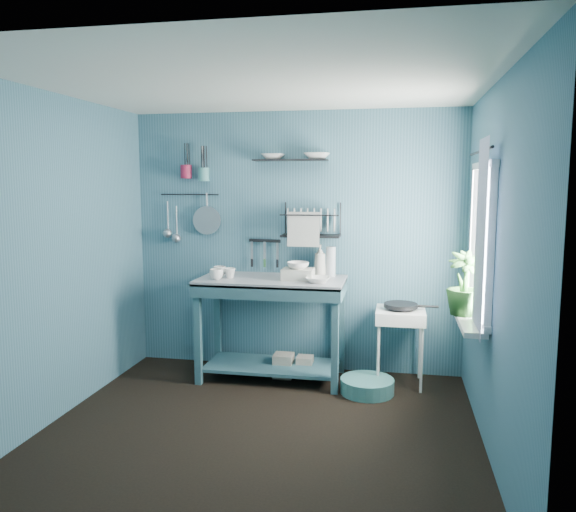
% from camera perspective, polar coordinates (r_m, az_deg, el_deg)
% --- Properties ---
extents(floor, '(3.20, 3.20, 0.00)m').
position_cam_1_polar(floor, '(4.35, -2.90, -17.34)').
color(floor, black).
rests_on(floor, ground).
extents(ceiling, '(3.20, 3.20, 0.00)m').
position_cam_1_polar(ceiling, '(4.01, -3.14, 17.14)').
color(ceiling, silver).
rests_on(ceiling, ground).
extents(wall_back, '(3.20, 0.00, 3.20)m').
position_cam_1_polar(wall_back, '(5.45, 0.78, 1.41)').
color(wall_back, '#3A6678').
rests_on(wall_back, ground).
extents(wall_front, '(3.20, 0.00, 3.20)m').
position_cam_1_polar(wall_front, '(2.59, -11.06, -5.56)').
color(wall_front, '#3A6678').
rests_on(wall_front, ground).
extents(wall_left, '(0.00, 3.00, 3.00)m').
position_cam_1_polar(wall_left, '(4.64, -22.56, -0.23)').
color(wall_left, '#3A6678').
rests_on(wall_left, ground).
extents(wall_right, '(0.00, 3.00, 3.00)m').
position_cam_1_polar(wall_right, '(3.93, 20.26, -1.43)').
color(wall_right, '#3A6678').
rests_on(wall_right, ground).
extents(work_counter, '(1.44, 0.90, 0.95)m').
position_cam_1_polar(work_counter, '(5.27, -1.65, -7.38)').
color(work_counter, '#305965').
rests_on(work_counter, floor).
extents(mug_left, '(0.12, 0.12, 0.10)m').
position_cam_1_polar(mug_left, '(5.13, -7.30, -1.86)').
color(mug_left, white).
rests_on(mug_left, work_counter).
extents(mug_mid, '(0.14, 0.14, 0.09)m').
position_cam_1_polar(mug_mid, '(5.20, -5.91, -1.74)').
color(mug_mid, white).
rests_on(mug_mid, work_counter).
extents(mug_right, '(0.17, 0.17, 0.10)m').
position_cam_1_polar(mug_right, '(5.29, -6.97, -1.58)').
color(mug_right, white).
rests_on(mug_right, work_counter).
extents(wash_tub, '(0.28, 0.22, 0.10)m').
position_cam_1_polar(wash_tub, '(5.09, 1.03, -1.86)').
color(wash_tub, beige).
rests_on(wash_tub, work_counter).
extents(tub_bowl, '(0.20, 0.19, 0.06)m').
position_cam_1_polar(tub_bowl, '(5.08, 1.03, -0.96)').
color(tub_bowl, white).
rests_on(tub_bowl, wash_tub).
extents(soap_bottle, '(0.11, 0.12, 0.30)m').
position_cam_1_polar(soap_bottle, '(5.27, 3.26, -0.46)').
color(soap_bottle, beige).
rests_on(soap_bottle, work_counter).
extents(water_bottle, '(0.09, 0.09, 0.28)m').
position_cam_1_polar(water_bottle, '(5.28, 4.37, -0.56)').
color(water_bottle, silver).
rests_on(water_bottle, work_counter).
extents(counter_bowl, '(0.22, 0.22, 0.05)m').
position_cam_1_polar(counter_bowl, '(4.94, 3.05, -2.44)').
color(counter_bowl, white).
rests_on(counter_bowl, work_counter).
extents(hotplate_stand, '(0.49, 0.49, 0.69)m').
position_cam_1_polar(hotplate_stand, '(5.25, 11.28, -9.04)').
color(hotplate_stand, white).
rests_on(hotplate_stand, floor).
extents(frying_pan, '(0.30, 0.30, 0.03)m').
position_cam_1_polar(frying_pan, '(5.15, 11.38, -4.94)').
color(frying_pan, black).
rests_on(frying_pan, hotplate_stand).
extents(knife_strip, '(0.32, 0.05, 0.03)m').
position_cam_1_polar(knife_strip, '(5.48, -2.38, 1.57)').
color(knife_strip, black).
rests_on(knife_strip, wall_back).
extents(dish_rack, '(0.55, 0.25, 0.32)m').
position_cam_1_polar(dish_rack, '(5.28, 2.35, 3.70)').
color(dish_rack, black).
rests_on(dish_rack, wall_back).
extents(upper_shelf, '(0.70, 0.20, 0.01)m').
position_cam_1_polar(upper_shelf, '(5.33, 0.23, 9.72)').
color(upper_shelf, black).
rests_on(upper_shelf, wall_back).
extents(shelf_bowl_left, '(0.23, 0.23, 0.05)m').
position_cam_1_polar(shelf_bowl_left, '(5.36, -1.54, 9.45)').
color(shelf_bowl_left, white).
rests_on(shelf_bowl_left, upper_shelf).
extents(shelf_bowl_right, '(0.26, 0.26, 0.06)m').
position_cam_1_polar(shelf_bowl_right, '(5.29, 2.95, 9.61)').
color(shelf_bowl_right, white).
rests_on(shelf_bowl_right, upper_shelf).
extents(utensil_cup_magenta, '(0.11, 0.11, 0.13)m').
position_cam_1_polar(utensil_cup_magenta, '(5.63, -10.31, 8.42)').
color(utensil_cup_magenta, '#A31E40').
rests_on(utensil_cup_magenta, wall_back).
extents(utensil_cup_teal, '(0.11, 0.11, 0.13)m').
position_cam_1_polar(utensil_cup_teal, '(5.57, -8.57, 8.19)').
color(utensil_cup_teal, teal).
rests_on(utensil_cup_teal, wall_back).
extents(colander, '(0.28, 0.03, 0.28)m').
position_cam_1_polar(colander, '(5.61, -8.25, 3.61)').
color(colander, '#9D9FA5').
rests_on(colander, wall_back).
extents(ladle_outer, '(0.01, 0.01, 0.30)m').
position_cam_1_polar(ladle_outer, '(5.76, -12.12, 3.96)').
color(ladle_outer, '#9D9FA5').
rests_on(ladle_outer, wall_back).
extents(ladle_inner, '(0.01, 0.01, 0.30)m').
position_cam_1_polar(ladle_inner, '(5.73, -11.26, 3.51)').
color(ladle_inner, '#9D9FA5').
rests_on(ladle_inner, wall_back).
extents(hook_rail, '(0.60, 0.01, 0.01)m').
position_cam_1_polar(hook_rail, '(5.68, -9.97, 6.17)').
color(hook_rail, black).
rests_on(hook_rail, wall_back).
extents(window_glass, '(0.00, 1.10, 1.10)m').
position_cam_1_polar(window_glass, '(4.35, 19.21, 1.44)').
color(window_glass, white).
rests_on(window_glass, wall_right).
extents(windowsill, '(0.16, 0.95, 0.04)m').
position_cam_1_polar(windowsill, '(4.44, 17.79, -6.13)').
color(windowsill, white).
rests_on(windowsill, wall_right).
extents(curtain, '(0.00, 1.35, 1.35)m').
position_cam_1_polar(curtain, '(4.04, 18.93, 1.73)').
color(curtain, silver).
rests_on(curtain, wall_right).
extents(curtain_rod, '(0.02, 1.05, 0.02)m').
position_cam_1_polar(curtain_rod, '(4.33, 18.99, 10.04)').
color(curtain_rod, black).
rests_on(curtain_rod, wall_right).
extents(potted_plant, '(0.32, 0.32, 0.48)m').
position_cam_1_polar(potted_plant, '(4.43, 17.51, -2.68)').
color(potted_plant, '#2E6528').
rests_on(potted_plant, windowsill).
extents(storage_tin_large, '(0.18, 0.18, 0.22)m').
position_cam_1_polar(storage_tin_large, '(5.40, -0.46, -11.05)').
color(storage_tin_large, gray).
rests_on(storage_tin_large, floor).
extents(storage_tin_small, '(0.15, 0.15, 0.20)m').
position_cam_1_polar(storage_tin_small, '(5.40, 1.72, -11.17)').
color(storage_tin_small, gray).
rests_on(storage_tin_small, floor).
extents(floor_basin, '(0.47, 0.47, 0.13)m').
position_cam_1_polar(floor_basin, '(5.07, 8.05, -12.94)').
color(floor_basin, teal).
rests_on(floor_basin, floor).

